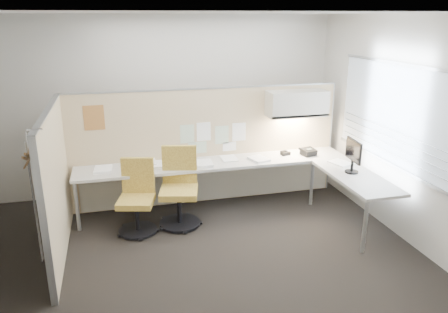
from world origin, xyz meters
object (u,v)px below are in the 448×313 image
object	(u,v)px
monitor	(353,154)
phone	(308,152)
chair_left	(137,199)
chair_right	(179,190)
desk	(239,171)

from	to	relation	value
monitor	phone	size ratio (longest dim) A/B	1.87
chair_left	phone	world-z (taller)	chair_left
chair_left	chair_right	size ratio (longest dim) A/B	0.91
desk	chair_left	distance (m)	1.53
desk	monitor	size ratio (longest dim) A/B	8.69
desk	monitor	bearing A→B (deg)	-29.11
monitor	phone	distance (m)	0.92
chair_right	phone	xyz separation A→B (m)	(2.05, 0.32, 0.28)
monitor	chair_right	bearing A→B (deg)	82.54
desk	phone	world-z (taller)	phone
desk	chair_right	xyz separation A→B (m)	(-0.92, -0.22, -0.10)
phone	desk	bearing A→B (deg)	171.73
chair_left	chair_right	world-z (taller)	chair_right
desk	monitor	distance (m)	1.62
desk	phone	distance (m)	1.14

